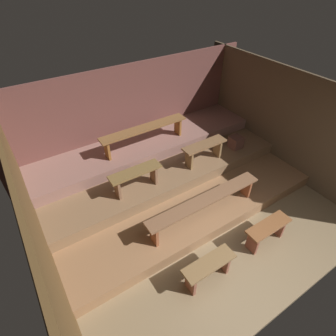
{
  "coord_description": "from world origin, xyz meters",
  "views": [
    {
      "loc": [
        -2.43,
        -0.99,
        4.15
      ],
      "look_at": [
        -0.02,
        2.75,
        0.55
      ],
      "focal_mm": 29.13,
      "sensor_mm": 36.0,
      "label": 1
    }
  ],
  "objects_px": {
    "bench_floor_left": "(209,267)",
    "bench_middle_right": "(204,149)",
    "bench_floor_right": "(267,230)",
    "bench_upper_center": "(144,131)",
    "bench_lower_center": "(205,202)",
    "bench_middle_left": "(136,176)",
    "wooden_crate_middle": "(236,142)"
  },
  "relations": [
    {
      "from": "bench_floor_left",
      "to": "bench_floor_right",
      "type": "bearing_deg",
      "value": 0.0
    },
    {
      "from": "bench_middle_right",
      "to": "bench_upper_center",
      "type": "bearing_deg",
      "value": 134.88
    },
    {
      "from": "bench_floor_left",
      "to": "wooden_crate_middle",
      "type": "xyz_separation_m",
      "value": [
        2.46,
        2.03,
        0.29
      ]
    },
    {
      "from": "bench_lower_center",
      "to": "bench_floor_right",
      "type": "bearing_deg",
      "value": -53.04
    },
    {
      "from": "bench_floor_right",
      "to": "bench_lower_center",
      "type": "distance_m",
      "value": 1.18
    },
    {
      "from": "bench_middle_right",
      "to": "bench_upper_center",
      "type": "xyz_separation_m",
      "value": [
        -0.93,
        0.94,
        0.27
      ]
    },
    {
      "from": "bench_floor_left",
      "to": "bench_middle_right",
      "type": "bearing_deg",
      "value": 53.64
    },
    {
      "from": "bench_lower_center",
      "to": "bench_middle_left",
      "type": "distance_m",
      "value": 1.38
    },
    {
      "from": "bench_upper_center",
      "to": "wooden_crate_middle",
      "type": "bearing_deg",
      "value": -25.89
    },
    {
      "from": "bench_middle_right",
      "to": "bench_floor_left",
      "type": "bearing_deg",
      "value": -126.36
    },
    {
      "from": "bench_lower_center",
      "to": "bench_middle_right",
      "type": "distance_m",
      "value": 1.41
    },
    {
      "from": "bench_middle_right",
      "to": "wooden_crate_middle",
      "type": "xyz_separation_m",
      "value": [
        0.97,
        0.01,
        -0.19
      ]
    },
    {
      "from": "bench_middle_right",
      "to": "bench_lower_center",
      "type": "bearing_deg",
      "value": -127.55
    },
    {
      "from": "bench_lower_center",
      "to": "bench_upper_center",
      "type": "height_order",
      "value": "bench_upper_center"
    },
    {
      "from": "bench_middle_right",
      "to": "wooden_crate_middle",
      "type": "relative_size",
      "value": 3.72
    },
    {
      "from": "bench_floor_right",
      "to": "bench_middle_right",
      "type": "relative_size",
      "value": 0.86
    },
    {
      "from": "bench_floor_left",
      "to": "bench_lower_center",
      "type": "bearing_deg",
      "value": 55.14
    },
    {
      "from": "bench_floor_left",
      "to": "bench_middle_left",
      "type": "height_order",
      "value": "bench_middle_left"
    },
    {
      "from": "bench_floor_right",
      "to": "bench_upper_center",
      "type": "bearing_deg",
      "value": 104.52
    },
    {
      "from": "bench_floor_right",
      "to": "bench_lower_center",
      "type": "height_order",
      "value": "bench_lower_center"
    },
    {
      "from": "bench_floor_left",
      "to": "bench_lower_center",
      "type": "distance_m",
      "value": 1.15
    },
    {
      "from": "bench_floor_right",
      "to": "bench_lower_center",
      "type": "bearing_deg",
      "value": 126.96
    },
    {
      "from": "wooden_crate_middle",
      "to": "bench_floor_right",
      "type": "bearing_deg",
      "value": -119.27
    },
    {
      "from": "bench_middle_left",
      "to": "bench_floor_left",
      "type": "bearing_deg",
      "value": -85.32
    },
    {
      "from": "bench_floor_left",
      "to": "bench_middle_right",
      "type": "relative_size",
      "value": 0.86
    },
    {
      "from": "bench_lower_center",
      "to": "bench_floor_left",
      "type": "bearing_deg",
      "value": -124.86
    },
    {
      "from": "bench_floor_right",
      "to": "bench_middle_left",
      "type": "relative_size",
      "value": 0.86
    },
    {
      "from": "bench_middle_left",
      "to": "bench_upper_center",
      "type": "height_order",
      "value": "bench_upper_center"
    },
    {
      "from": "bench_floor_left",
      "to": "bench_upper_center",
      "type": "height_order",
      "value": "bench_upper_center"
    },
    {
      "from": "bench_floor_left",
      "to": "wooden_crate_middle",
      "type": "height_order",
      "value": "wooden_crate_middle"
    },
    {
      "from": "bench_floor_left",
      "to": "bench_floor_right",
      "type": "relative_size",
      "value": 1.0
    },
    {
      "from": "bench_lower_center",
      "to": "bench_middle_left",
      "type": "bearing_deg",
      "value": 125.86
    }
  ]
}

